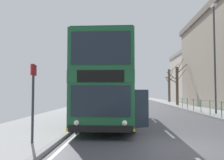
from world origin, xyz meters
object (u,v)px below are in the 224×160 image
(bare_tree_far_01, at_px, (177,84))
(background_building_00, at_px, (202,76))
(double_decker_bus_main, at_px, (110,84))
(bare_tree_far_00, at_px, (169,85))
(bus_stop_sign_near, at_px, (33,94))
(street_lamp_far_side, at_px, (215,51))

(bare_tree_far_01, relative_size, background_building_00, 0.37)
(bare_tree_far_01, bearing_deg, background_building_00, 61.83)
(background_building_00, bearing_deg, double_decker_bus_main, -116.05)
(bare_tree_far_00, bearing_deg, bus_stop_sign_near, -107.75)
(street_lamp_far_side, xyz_separation_m, bare_tree_far_00, (1.14, 24.23, -1.96))
(bus_stop_sign_near, height_order, bare_tree_far_00, bare_tree_far_00)
(street_lamp_far_side, xyz_separation_m, background_building_00, (8.85, 29.86, -0.02))
(bare_tree_far_01, xyz_separation_m, background_building_00, (8.74, 16.32, 2.19))
(double_decker_bus_main, xyz_separation_m, bus_stop_sign_near, (-2.20, -6.65, -0.54))
(double_decker_bus_main, height_order, bare_tree_far_01, bare_tree_far_01)
(street_lamp_far_side, relative_size, bare_tree_far_00, 1.27)
(background_building_00, bearing_deg, bare_tree_far_00, -143.82)
(bare_tree_far_01, bearing_deg, bare_tree_far_00, 84.51)
(bare_tree_far_01, distance_m, background_building_00, 18.64)
(bus_stop_sign_near, bearing_deg, bare_tree_far_01, 67.41)
(bus_stop_sign_near, distance_m, bare_tree_far_01, 26.98)
(bus_stop_sign_near, relative_size, background_building_00, 0.15)
(bare_tree_far_00, distance_m, background_building_00, 9.75)
(bare_tree_far_01, bearing_deg, bus_stop_sign_near, -112.59)
(bus_stop_sign_near, xyz_separation_m, bare_tree_far_00, (11.38, 35.57, 1.40))
(bare_tree_far_00, xyz_separation_m, bare_tree_far_01, (-1.03, -10.68, -0.24))
(street_lamp_far_side, relative_size, background_building_00, 0.50)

